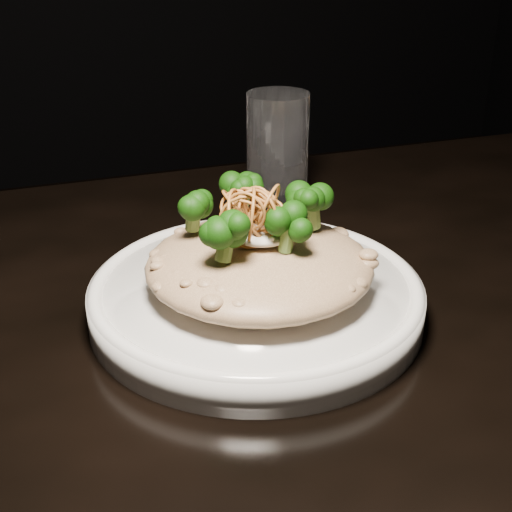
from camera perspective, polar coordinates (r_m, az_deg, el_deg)
The scene contains 7 objects.
table at distance 0.67m, azimuth 7.90°, elevation -10.45°, with size 1.10×0.80×0.75m.
plate at distance 0.60m, azimuth -0.00°, elevation -3.45°, with size 0.28×0.28×0.03m, color white.
risotto at distance 0.58m, azimuth 0.26°, elevation -0.69°, with size 0.19×0.19×0.04m, color brown.
broccoli at distance 0.57m, azimuth -0.07°, elevation 3.59°, with size 0.12×0.12×0.04m, color black, non-canonical shape.
cheese at distance 0.57m, azimuth 0.43°, elevation 2.04°, with size 0.06×0.06×0.02m, color white.
shallots at distance 0.56m, azimuth -0.23°, elevation 4.04°, with size 0.05×0.05×0.03m, color brown, non-canonical shape.
drinking_glass at distance 0.83m, azimuth 1.73°, elevation 8.65°, with size 0.07×0.07×0.13m, color white.
Camera 1 is at (-0.26, -0.47, 1.06)m, focal length 50.00 mm.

